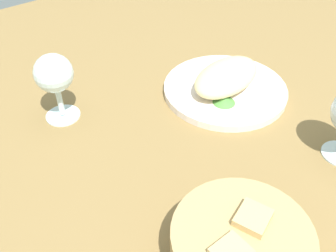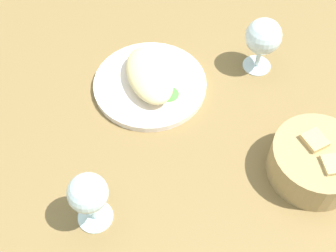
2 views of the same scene
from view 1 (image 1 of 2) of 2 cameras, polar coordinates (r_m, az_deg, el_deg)
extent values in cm
cube|color=olive|center=(70.23, 8.37, 0.87)|extent=(140.00, 140.00, 2.00)
cylinder|color=white|center=(74.97, 8.47, 5.39)|extent=(23.59, 23.59, 1.40)
ellipsoid|color=beige|center=(73.31, 8.70, 7.29)|extent=(17.17, 11.71, 4.55)
cone|color=#4B8B3D|center=(70.05, 8.37, 3.87)|extent=(4.14, 4.14, 1.19)
cylinder|color=tan|center=(47.68, 10.62, -17.66)|extent=(16.33, 16.33, 6.82)
cube|color=tan|center=(46.81, 12.29, -14.27)|extent=(4.93, 4.70, 3.96)
cylinder|color=silver|center=(71.16, -15.36, 1.62)|extent=(6.07, 6.07, 0.60)
cylinder|color=silver|center=(69.43, -15.77, 3.48)|extent=(1.00, 1.00, 5.21)
sphere|color=silver|center=(66.19, -16.68, 7.54)|extent=(6.57, 6.57, 6.57)
camera|label=2|loc=(0.55, -85.76, 44.02)|focal=46.92mm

